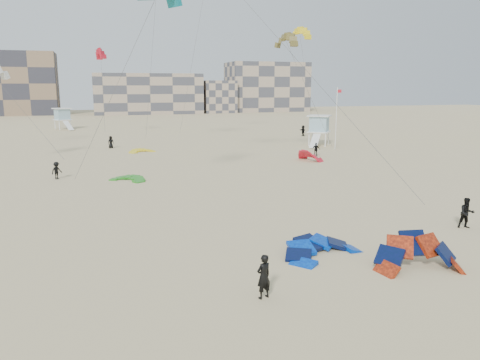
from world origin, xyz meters
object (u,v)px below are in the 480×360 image
object	(u,v)px
lifeguard_tower_near	(319,131)
kitesurfer_main	(264,276)
kite_ground_orange	(418,269)
kite_ground_blue	(322,254)

from	to	relation	value
lifeguard_tower_near	kitesurfer_main	bearing A→B (deg)	-81.74
kite_ground_orange	kitesurfer_main	distance (m)	7.79
kitesurfer_main	lifeguard_tower_near	bearing A→B (deg)	-139.14
kite_ground_blue	kite_ground_orange	size ratio (longest dim) A/B	1.05
kitesurfer_main	lifeguard_tower_near	distance (m)	49.44
kite_ground_orange	lifeguard_tower_near	distance (m)	45.58
kite_ground_orange	kitesurfer_main	xyz separation A→B (m)	(-7.71, -0.67, 0.89)
kite_ground_blue	kitesurfer_main	world-z (taller)	kitesurfer_main
kite_ground_blue	lifeguard_tower_near	bearing A→B (deg)	42.87
lifeguard_tower_near	kite_ground_blue	bearing A→B (deg)	-79.08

